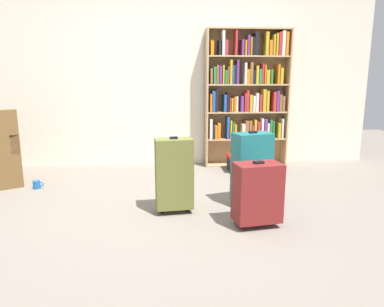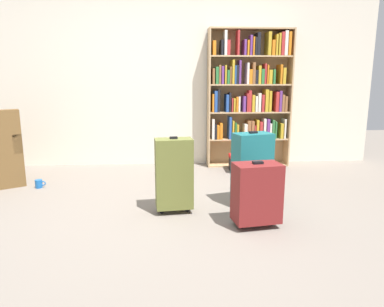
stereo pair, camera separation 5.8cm
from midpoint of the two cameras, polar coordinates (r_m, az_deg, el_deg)
name	(u,v)px [view 1 (the left image)]	position (r m, az deg, el deg)	size (l,w,h in m)	color
ground_plane	(171,218)	(3.33, -3.80, -10.20)	(10.42, 10.42, 0.00)	slate
back_wall	(166,74)	(5.24, -4.48, 12.47)	(5.95, 0.10, 2.60)	beige
bookshelf	(247,93)	(5.18, 8.47, 9.47)	(1.16, 0.27, 1.91)	tan
mug	(37,185)	(4.52, -23.74, -4.54)	(0.12, 0.08, 0.10)	#1959A5
storage_box	(242,163)	(4.93, 7.58, -1.43)	(0.37, 0.30, 0.22)	black
suitcase_olive	(174,174)	(3.34, -3.35, -3.25)	(0.36, 0.23, 0.73)	brown
suitcase_teal	(252,167)	(3.58, 8.99, -2.18)	(0.41, 0.30, 0.75)	#19666B
suitcase_dark_red	(257,192)	(3.10, 9.80, -6.11)	(0.42, 0.29, 0.57)	maroon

